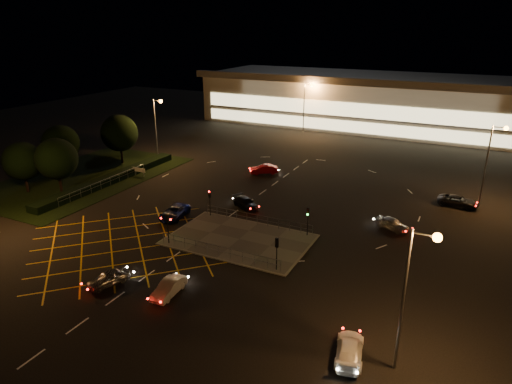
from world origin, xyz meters
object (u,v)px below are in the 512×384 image
at_px(signal_ne, 308,216).
at_px(car_queue_white, 169,288).
at_px(signal_nw, 210,197).
at_px(car_near_silver, 108,278).
at_px(car_circ_red, 264,169).
at_px(car_east_grey, 458,201).
at_px(car_left_blue, 174,212).
at_px(car_approach_white, 349,349).
at_px(car_far_dkgrey, 246,203).
at_px(signal_sw, 168,223).
at_px(car_right_silver, 392,224).
at_px(signal_se, 277,247).

distance_m(signal_ne, car_queue_white, 16.88).
relative_size(signal_nw, car_queue_white, 0.83).
xyz_separation_m(signal_nw, car_near_silver, (0.02, -16.60, -1.74)).
height_order(car_queue_white, car_circ_red, car_circ_red).
bearing_deg(signal_ne, signal_nw, 180.00).
relative_size(signal_ne, car_east_grey, 0.67).
xyz_separation_m(car_left_blue, car_approach_white, (24.56, -14.16, -0.02)).
relative_size(car_far_dkgrey, car_east_grey, 0.89).
distance_m(signal_nw, car_queue_white, 16.59).
bearing_deg(signal_sw, car_far_dkgrey, -101.28).
bearing_deg(signal_nw, car_queue_white, -70.17).
bearing_deg(car_right_silver, car_near_silver, 164.46).
xyz_separation_m(car_far_dkgrey, car_approach_white, (18.63, -20.56, 0.03)).
bearing_deg(signal_nw, signal_se, -33.65).
height_order(car_queue_white, car_east_grey, car_east_grey).
height_order(signal_se, car_near_silver, signal_se).
bearing_deg(car_left_blue, car_queue_white, -64.28).
bearing_deg(car_far_dkgrey, signal_ne, -82.43).
xyz_separation_m(signal_sw, car_circ_red, (-1.32, 25.33, -1.69)).
bearing_deg(car_near_silver, car_east_grey, 72.29).
relative_size(signal_nw, car_circ_red, 0.76).
xyz_separation_m(signal_se, car_queue_white, (-6.40, -7.53, -1.74)).
distance_m(signal_se, car_east_grey, 27.81).
bearing_deg(car_left_blue, signal_sw, -67.51).
distance_m(signal_ne, car_left_blue, 15.74).
bearing_deg(car_east_grey, car_near_silver, 146.59).
distance_m(car_queue_white, car_left_blue, 16.15).
distance_m(car_near_silver, car_east_grey, 41.60).
distance_m(signal_sw, car_queue_white, 9.54).
relative_size(signal_sw, car_approach_white, 0.71).
height_order(signal_ne, car_queue_white, signal_ne).
bearing_deg(car_far_dkgrey, signal_nw, -178.49).
height_order(signal_nw, car_circ_red, signal_nw).
relative_size(car_queue_white, car_circ_red, 0.92).
bearing_deg(signal_se, car_near_silver, 35.72).
xyz_separation_m(signal_ne, car_approach_white, (9.06, -16.33, -1.73)).
distance_m(signal_se, car_near_silver, 14.85).
distance_m(signal_nw, car_east_grey, 30.36).
bearing_deg(car_east_grey, car_circ_red, 92.14).
distance_m(car_circ_red, car_approach_white, 40.43).
relative_size(signal_sw, car_east_grey, 0.67).
xyz_separation_m(signal_sw, car_left_blue, (-3.50, 5.82, -1.71)).
relative_size(signal_se, car_circ_red, 0.76).
distance_m(car_left_blue, car_right_silver, 24.53).
xyz_separation_m(signal_sw, signal_se, (12.00, 0.00, 0.00)).
bearing_deg(car_near_silver, car_queue_white, 31.24).
height_order(car_near_silver, car_queue_white, car_near_silver).
bearing_deg(car_right_silver, signal_ne, 152.56).
height_order(signal_sw, car_left_blue, signal_sw).
xyz_separation_m(signal_ne, car_east_grey, (13.63, 16.19, -1.71)).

